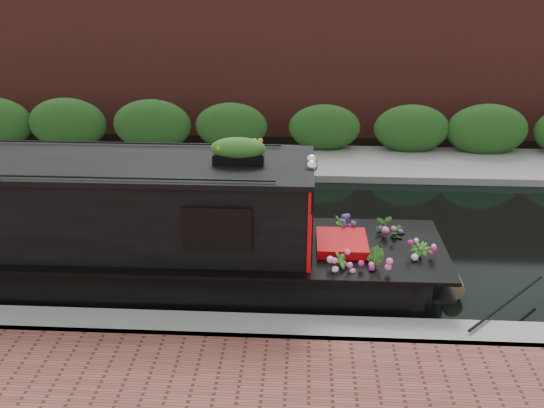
{
  "coord_description": "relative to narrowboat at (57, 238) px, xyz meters",
  "views": [
    {
      "loc": [
        1.84,
        -10.37,
        5.06
      ],
      "look_at": [
        1.28,
        -0.6,
        0.94
      ],
      "focal_mm": 40.0,
      "sensor_mm": 36.0,
      "label": 1
    }
  ],
  "objects": [
    {
      "name": "near_bank_coping",
      "position": [
        2.09,
        -1.4,
        -0.82
      ],
      "size": [
        40.0,
        0.6,
        0.5
      ],
      "primitive_type": "cube",
      "color": "gray",
      "rests_on": "ground"
    },
    {
      "name": "far_hedge",
      "position": [
        2.09,
        7.0,
        -0.82
      ],
      "size": [
        40.0,
        1.1,
        2.8
      ],
      "primitive_type": "cube",
      "color": "#1E4717",
      "rests_on": "ground"
    },
    {
      "name": "narrowboat",
      "position": [
        0.0,
        0.0,
        0.0
      ],
      "size": [
        11.72,
        2.11,
        2.75
      ],
      "rotation": [
        0.0,
        0.0,
        0.01
      ],
      "color": "black",
      "rests_on": "ground"
    },
    {
      "name": "ground",
      "position": [
        2.09,
        1.9,
        -0.82
      ],
      "size": [
        80.0,
        80.0,
        0.0
      ],
      "primitive_type": "plane",
      "color": "black",
      "rests_on": "ground"
    },
    {
      "name": "rope_fender",
      "position": [
        6.31,
        0.0,
        -0.66
      ],
      "size": [
        0.31,
        0.35,
        0.31
      ],
      "primitive_type": "cylinder",
      "rotation": [
        1.57,
        0.0,
        0.0
      ],
      "color": "brown",
      "rests_on": "ground"
    },
    {
      "name": "far_bank_path",
      "position": [
        2.09,
        6.1,
        -0.82
      ],
      "size": [
        40.0,
        2.4,
        0.34
      ],
      "primitive_type": "cube",
      "color": "slate",
      "rests_on": "ground"
    },
    {
      "name": "far_brick_wall",
      "position": [
        2.09,
        9.1,
        -0.82
      ],
      "size": [
        40.0,
        1.0,
        8.0
      ],
      "primitive_type": "cube",
      "color": "maroon",
      "rests_on": "ground"
    }
  ]
}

